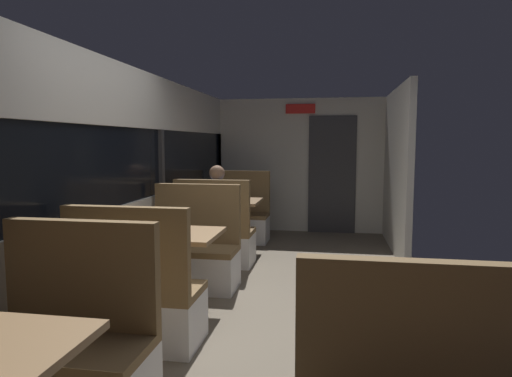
% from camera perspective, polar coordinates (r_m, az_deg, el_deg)
% --- Properties ---
extents(ground_plane, '(3.30, 9.20, 0.02)m').
position_cam_1_polar(ground_plane, '(3.95, 0.88, -17.40)').
color(ground_plane, '#665B4C').
extents(carriage_window_panel_left, '(0.09, 8.48, 2.30)m').
position_cam_1_polar(carriage_window_panel_left, '(4.13, -19.41, -0.60)').
color(carriage_window_panel_left, beige).
rests_on(carriage_window_panel_left, ground_plane).
extents(carriage_end_bulkhead, '(2.90, 0.11, 2.30)m').
position_cam_1_polar(carriage_end_bulkhead, '(7.80, 6.07, 2.84)').
color(carriage_end_bulkhead, beige).
rests_on(carriage_end_bulkhead, ground_plane).
extents(carriage_aisle_panel_right, '(0.08, 2.40, 2.30)m').
position_cam_1_polar(carriage_aisle_panel_right, '(6.66, 17.45, 2.18)').
color(carriage_aisle_panel_right, beige).
rests_on(carriage_aisle_panel_right, ground_plane).
extents(bench_near_window_facing_entry, '(0.95, 0.50, 1.10)m').
position_cam_1_polar(bench_near_window_facing_entry, '(2.90, -22.81, -19.54)').
color(bench_near_window_facing_entry, silver).
rests_on(bench_near_window_facing_entry, ground_plane).
extents(dining_table_mid_window, '(0.90, 0.70, 0.74)m').
position_cam_1_polar(dining_table_mid_window, '(4.17, -10.97, -6.84)').
color(dining_table_mid_window, '#9E9EA3').
rests_on(dining_table_mid_window, ground_plane).
extents(bench_mid_window_facing_end, '(0.95, 0.50, 1.10)m').
position_cam_1_polar(bench_mid_window_facing_end, '(3.64, -14.88, -13.97)').
color(bench_mid_window_facing_end, silver).
rests_on(bench_mid_window_facing_end, ground_plane).
extents(bench_mid_window_facing_entry, '(0.95, 0.50, 1.10)m').
position_cam_1_polar(bench_mid_window_facing_entry, '(4.88, -7.97, -8.66)').
color(bench_mid_window_facing_entry, silver).
rests_on(bench_mid_window_facing_entry, ground_plane).
extents(dining_table_far_window, '(0.90, 0.70, 0.74)m').
position_cam_1_polar(dining_table_far_window, '(6.34, -3.60, -2.37)').
color(dining_table_far_window, '#9E9EA3').
rests_on(dining_table_far_window, ground_plane).
extents(bench_far_window_facing_end, '(0.95, 0.50, 1.10)m').
position_cam_1_polar(bench_far_window_facing_end, '(5.73, -5.20, -6.44)').
color(bench_far_window_facing_end, silver).
rests_on(bench_far_window_facing_end, ground_plane).
extents(bench_far_window_facing_entry, '(0.95, 0.50, 1.10)m').
position_cam_1_polar(bench_far_window_facing_entry, '(7.07, -2.27, -4.06)').
color(bench_far_window_facing_entry, silver).
rests_on(bench_far_window_facing_entry, ground_plane).
extents(seated_passenger, '(0.47, 0.55, 1.26)m').
position_cam_1_polar(seated_passenger, '(5.76, -5.03, -4.26)').
color(seated_passenger, '#26262D').
rests_on(seated_passenger, ground_plane).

